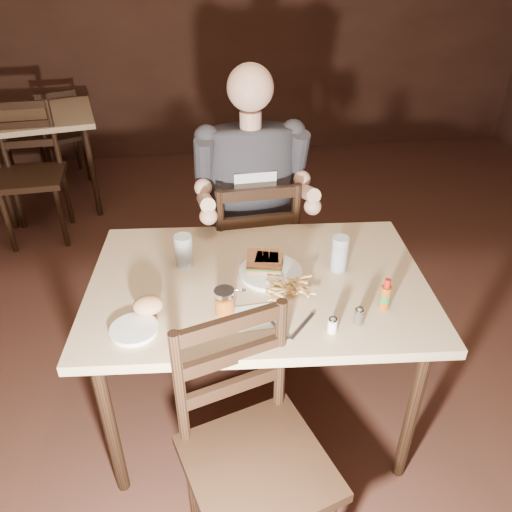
{
  "coord_description": "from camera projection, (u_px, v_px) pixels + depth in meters",
  "views": [
    {
      "loc": [
        -0.53,
        -1.53,
        1.91
      ],
      "look_at": [
        -0.27,
        0.11,
        0.85
      ],
      "focal_mm": 35.0,
      "sensor_mm": 36.0,
      "label": 1
    }
  ],
  "objects": [
    {
      "name": "sandwich_right",
      "position": [
        263.0,
        257.0,
        1.99
      ],
      "size": [
        0.14,
        0.13,
        0.11
      ],
      "primitive_type": null,
      "rotation": [
        0.0,
        0.0,
        -0.19
      ],
      "color": "tan",
      "rests_on": "dinner_plate"
    },
    {
      "name": "bg_chair_near",
      "position": [
        31.0,
        177.0,
        3.53
      ],
      "size": [
        0.47,
        0.51,
        0.96
      ],
      "primitive_type": null,
      "rotation": [
        0.0,
        0.0,
        0.06
      ],
      "color": "black",
      "rests_on": "ground"
    },
    {
      "name": "dinner_plate",
      "position": [
        271.0,
        273.0,
        2.0
      ],
      "size": [
        0.27,
        0.27,
        0.01
      ],
      "primitive_type": "cylinder",
      "rotation": [
        0.0,
        0.0,
        -0.1
      ],
      "color": "white",
      "rests_on": "main_table"
    },
    {
      "name": "fries_pile",
      "position": [
        288.0,
        287.0,
        1.88
      ],
      "size": [
        0.24,
        0.18,
        0.04
      ],
      "primitive_type": null,
      "rotation": [
        0.0,
        0.0,
        -0.1
      ],
      "color": "tan",
      "rests_on": "dinner_plate"
    },
    {
      "name": "salt_shaker",
      "position": [
        332.0,
        325.0,
        1.69
      ],
      "size": [
        0.04,
        0.04,
        0.06
      ],
      "primitive_type": null,
      "rotation": [
        0.0,
        0.0,
        -0.1
      ],
      "color": "white",
      "rests_on": "main_table"
    },
    {
      "name": "napkin",
      "position": [
        256.0,
        317.0,
        1.77
      ],
      "size": [
        0.16,
        0.15,
        0.0
      ],
      "primitive_type": "cube",
      "rotation": [
        0.0,
        0.0,
        0.05
      ],
      "color": "white",
      "rests_on": "main_table"
    },
    {
      "name": "sandwich_left",
      "position": [
        269.0,
        260.0,
        1.98
      ],
      "size": [
        0.13,
        0.11,
        0.09
      ],
      "primitive_type": null,
      "rotation": [
        0.0,
        0.0,
        -0.3
      ],
      "color": "tan",
      "rests_on": "dinner_plate"
    },
    {
      "name": "bread_roll",
      "position": [
        148.0,
        305.0,
        1.76
      ],
      "size": [
        0.12,
        0.1,
        0.06
      ],
      "primitive_type": "ellipsoid",
      "rotation": [
        0.0,
        0.0,
        -0.1
      ],
      "color": "tan",
      "rests_on": "side_plate"
    },
    {
      "name": "chair_far",
      "position": [
        251.0,
        255.0,
        2.66
      ],
      "size": [
        0.47,
        0.51,
        0.97
      ],
      "primitive_type": null,
      "rotation": [
        0.0,
        0.0,
        3.18
      ],
      "color": "black",
      "rests_on": "ground"
    },
    {
      "name": "chair_near",
      "position": [
        258.0,
        466.0,
        1.61
      ],
      "size": [
        0.55,
        0.58,
        0.95
      ],
      "primitive_type": null,
      "rotation": [
        0.0,
        0.0,
        0.28
      ],
      "color": "black",
      "rests_on": "ground"
    },
    {
      "name": "side_plate",
      "position": [
        134.0,
        330.0,
        1.71
      ],
      "size": [
        0.18,
        0.18,
        0.01
      ],
      "primitive_type": "cylinder",
      "rotation": [
        0.0,
        0.0,
        -0.1
      ],
      "color": "white",
      "rests_on": "main_table"
    },
    {
      "name": "ketchup_dollop",
      "position": [
        299.0,
        283.0,
        1.92
      ],
      "size": [
        0.05,
        0.05,
        0.01
      ],
      "primitive_type": "ellipsoid",
      "rotation": [
        0.0,
        0.0,
        -0.1
      ],
      "color": "maroon",
      "rests_on": "dinner_plate"
    },
    {
      "name": "bg_chair_far",
      "position": [
        60.0,
        135.0,
        4.48
      ],
      "size": [
        0.52,
        0.54,
        0.84
      ],
      "primitive_type": null,
      "rotation": [
        0.0,
        0.0,
        3.56
      ],
      "color": "black",
      "rests_on": "ground"
    },
    {
      "name": "pepper_shaker",
      "position": [
        359.0,
        316.0,
        1.73
      ],
      "size": [
        0.04,
        0.04,
        0.06
      ],
      "primitive_type": null,
      "rotation": [
        0.0,
        0.0,
        -0.1
      ],
      "color": "#38332D",
      "rests_on": "main_table"
    },
    {
      "name": "bg_table",
      "position": [
        40.0,
        125.0,
        3.88
      ],
      "size": [
        0.93,
        0.93,
        0.77
      ],
      "rotation": [
        0.0,
        0.0,
        0.19
      ],
      "color": "#CCB085",
      "rests_on": "ground"
    },
    {
      "name": "syrup_dispenser",
      "position": [
        225.0,
        301.0,
        1.77
      ],
      "size": [
        0.08,
        0.08,
        0.1
      ],
      "primitive_type": null,
      "rotation": [
        0.0,
        0.0,
        -0.1
      ],
      "color": "#904210",
      "rests_on": "main_table"
    },
    {
      "name": "knife",
      "position": [
        273.0,
        324.0,
        1.74
      ],
      "size": [
        0.08,
        0.18,
        0.0
      ],
      "primitive_type": "cube",
      "rotation": [
        0.0,
        0.0,
        0.4
      ],
      "color": "silver",
      "rests_on": "napkin"
    },
    {
      "name": "diner",
      "position": [
        252.0,
        171.0,
        2.35
      ],
      "size": [
        0.57,
        0.46,
        0.96
      ],
      "primitive_type": null,
      "rotation": [
        0.0,
        0.0,
        0.04
      ],
      "color": "#2C2C30",
      "rests_on": "chair_far"
    },
    {
      "name": "glass_left",
      "position": [
        184.0,
        251.0,
        2.02
      ],
      "size": [
        0.08,
        0.08,
        0.14
      ],
      "primitive_type": "cylinder",
      "rotation": [
        0.0,
        0.0,
        -0.1
      ],
      "color": "silver",
      "rests_on": "main_table"
    },
    {
      "name": "fork",
      "position": [
        303.0,
        326.0,
        1.73
      ],
      "size": [
        0.12,
        0.13,
        0.01
      ],
      "primitive_type": "cube",
      "rotation": [
        0.0,
        0.0,
        -0.72
      ],
      "color": "silver",
      "rests_on": "napkin"
    },
    {
      "name": "room_shell",
      "position": [
        344.0,
        124.0,
        1.62
      ],
      "size": [
        7.0,
        7.0,
        7.0
      ],
      "color": "#331A14",
      "rests_on": "ground"
    },
    {
      "name": "main_table",
      "position": [
        258.0,
        294.0,
        2.01
      ],
      "size": [
        1.4,
        1.01,
        0.77
      ],
      "rotation": [
        0.0,
        0.0,
        -0.1
      ],
      "color": "#CCB085",
      "rests_on": "ground"
    },
    {
      "name": "hot_sauce",
      "position": [
        386.0,
        294.0,
        1.79
      ],
      "size": [
        0.04,
        0.04,
        0.12
      ],
      "primitive_type": null,
      "rotation": [
        0.0,
        0.0,
        -0.1
      ],
      "color": "#904210",
      "rests_on": "main_table"
    },
    {
      "name": "glass_right",
      "position": [
        339.0,
        254.0,
        1.99
      ],
      "size": [
        0.07,
        0.07,
        0.15
      ],
      "primitive_type": "cylinder",
      "rotation": [
        0.0,
        0.0,
        -0.1
      ],
      "color": "silver",
      "rests_on": "main_table"
    }
  ]
}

